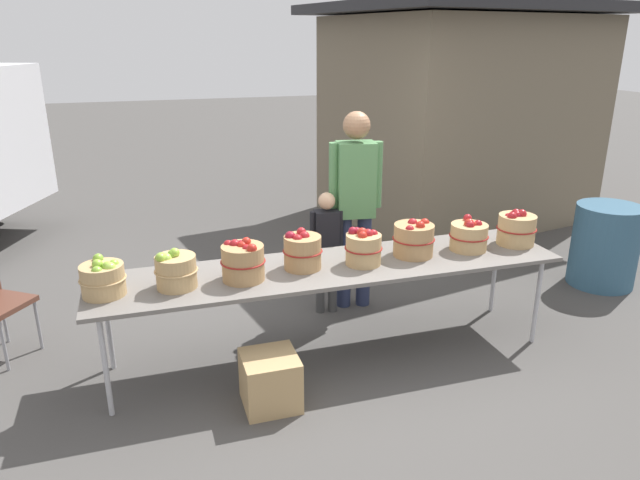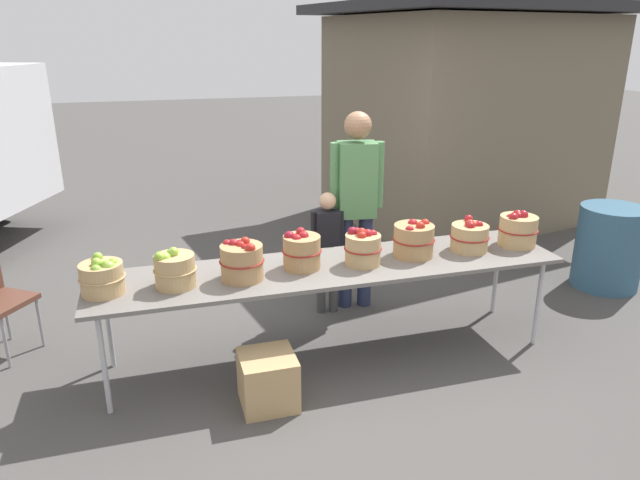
{
  "view_description": "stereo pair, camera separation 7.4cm",
  "coord_description": "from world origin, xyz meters",
  "px_view_note": "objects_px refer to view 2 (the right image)",
  "views": [
    {
      "loc": [
        -1.29,
        -3.82,
        2.37
      ],
      "look_at": [
        0.0,
        0.3,
        0.85
      ],
      "focal_mm": 32.75,
      "sensor_mm": 36.0,
      "label": 1
    },
    {
      "loc": [
        -1.22,
        -3.84,
        2.37
      ],
      "look_at": [
        0.0,
        0.3,
        0.85
      ],
      "focal_mm": 32.75,
      "sensor_mm": 36.0,
      "label": 2
    }
  ],
  "objects_px": {
    "apple_basket_green_0": "(102,277)",
    "apple_basket_red_0": "(242,261)",
    "market_table": "(331,269)",
    "apple_basket_red_1": "(301,251)",
    "trash_barrel": "(609,247)",
    "apple_basket_red_4": "(470,237)",
    "apple_basket_green_1": "(174,269)",
    "apple_basket_red_3": "(414,240)",
    "apple_basket_red_5": "(518,229)",
    "child_customer": "(327,243)",
    "vendor_adult": "(356,196)",
    "apple_basket_red_2": "(363,247)",
    "produce_crate": "(268,380)"
  },
  "relations": [
    {
      "from": "apple_basket_green_0",
      "to": "apple_basket_red_5",
      "type": "height_order",
      "value": "apple_basket_red_5"
    },
    {
      "from": "child_customer",
      "to": "trash_barrel",
      "type": "bearing_deg",
      "value": -177.55
    },
    {
      "from": "apple_basket_red_5",
      "to": "trash_barrel",
      "type": "distance_m",
      "value": 1.6
    },
    {
      "from": "market_table",
      "to": "apple_basket_red_5",
      "type": "relative_size",
      "value": 10.97
    },
    {
      "from": "apple_basket_red_2",
      "to": "produce_crate",
      "type": "distance_m",
      "value": 1.18
    },
    {
      "from": "apple_basket_green_1",
      "to": "apple_basket_red_1",
      "type": "height_order",
      "value": "apple_basket_red_1"
    },
    {
      "from": "market_table",
      "to": "apple_basket_red_4",
      "type": "relative_size",
      "value": 11.28
    },
    {
      "from": "trash_barrel",
      "to": "apple_basket_red_1",
      "type": "bearing_deg",
      "value": -171.46
    },
    {
      "from": "apple_basket_red_5",
      "to": "produce_crate",
      "type": "height_order",
      "value": "apple_basket_red_5"
    },
    {
      "from": "apple_basket_red_0",
      "to": "child_customer",
      "type": "distance_m",
      "value": 1.2
    },
    {
      "from": "apple_basket_green_1",
      "to": "apple_basket_red_0",
      "type": "xyz_separation_m",
      "value": [
        0.46,
        -0.0,
        0.01
      ]
    },
    {
      "from": "market_table",
      "to": "child_customer",
      "type": "height_order",
      "value": "child_customer"
    },
    {
      "from": "vendor_adult",
      "to": "child_customer",
      "type": "distance_m",
      "value": 0.48
    },
    {
      "from": "apple_basket_red_4",
      "to": "trash_barrel",
      "type": "relative_size",
      "value": 0.38
    },
    {
      "from": "apple_basket_green_0",
      "to": "apple_basket_red_0",
      "type": "bearing_deg",
      "value": -1.18
    },
    {
      "from": "apple_basket_red_5",
      "to": "vendor_adult",
      "type": "relative_size",
      "value": 0.18
    },
    {
      "from": "apple_basket_red_1",
      "to": "trash_barrel",
      "type": "xyz_separation_m",
      "value": [
        3.24,
        0.49,
        -0.48
      ]
    },
    {
      "from": "apple_basket_red_3",
      "to": "apple_basket_red_1",
      "type": "bearing_deg",
      "value": 179.82
    },
    {
      "from": "market_table",
      "to": "produce_crate",
      "type": "xyz_separation_m",
      "value": [
        -0.6,
        -0.5,
        -0.54
      ]
    },
    {
      "from": "apple_basket_green_1",
      "to": "apple_basket_red_4",
      "type": "bearing_deg",
      "value": 1.56
    },
    {
      "from": "apple_basket_red_5",
      "to": "produce_crate",
      "type": "relative_size",
      "value": 0.87
    },
    {
      "from": "apple_basket_red_3",
      "to": "apple_basket_red_5",
      "type": "bearing_deg",
      "value": -1.11
    },
    {
      "from": "apple_basket_red_2",
      "to": "trash_barrel",
      "type": "relative_size",
      "value": 0.35
    },
    {
      "from": "apple_basket_green_0",
      "to": "apple_basket_red_5",
      "type": "xyz_separation_m",
      "value": [
        3.17,
        0.04,
        0.02
      ]
    },
    {
      "from": "apple_basket_red_0",
      "to": "apple_basket_red_4",
      "type": "distance_m",
      "value": 1.82
    },
    {
      "from": "apple_basket_green_1",
      "to": "produce_crate",
      "type": "height_order",
      "value": "apple_basket_green_1"
    },
    {
      "from": "market_table",
      "to": "produce_crate",
      "type": "bearing_deg",
      "value": -140.2
    },
    {
      "from": "apple_basket_red_1",
      "to": "apple_basket_red_0",
      "type": "bearing_deg",
      "value": -169.55
    },
    {
      "from": "apple_basket_green_0",
      "to": "child_customer",
      "type": "xyz_separation_m",
      "value": [
        1.79,
        0.78,
        -0.21
      ]
    },
    {
      "from": "apple_basket_red_0",
      "to": "apple_basket_red_3",
      "type": "distance_m",
      "value": 1.35
    },
    {
      "from": "apple_basket_red_5",
      "to": "trash_barrel",
      "type": "bearing_deg",
      "value": 19.45
    },
    {
      "from": "apple_basket_red_2",
      "to": "trash_barrel",
      "type": "distance_m",
      "value": 2.87
    },
    {
      "from": "apple_basket_red_1",
      "to": "apple_basket_green_1",
      "type": "bearing_deg",
      "value": -174.99
    },
    {
      "from": "apple_basket_red_5",
      "to": "apple_basket_green_1",
      "type": "bearing_deg",
      "value": -178.75
    },
    {
      "from": "apple_basket_red_0",
      "to": "apple_basket_red_4",
      "type": "bearing_deg",
      "value": 2.05
    },
    {
      "from": "apple_basket_red_1",
      "to": "apple_basket_red_3",
      "type": "height_order",
      "value": "apple_basket_red_3"
    },
    {
      "from": "apple_basket_red_2",
      "to": "apple_basket_red_0",
      "type": "bearing_deg",
      "value": -178.3
    },
    {
      "from": "child_customer",
      "to": "market_table",
      "type": "bearing_deg",
      "value": 82.1
    },
    {
      "from": "produce_crate",
      "to": "apple_basket_red_1",
      "type": "bearing_deg",
      "value": 54.13
    },
    {
      "from": "apple_basket_red_0",
      "to": "apple_basket_red_4",
      "type": "height_order",
      "value": "apple_basket_red_0"
    },
    {
      "from": "apple_basket_red_0",
      "to": "apple_basket_red_1",
      "type": "xyz_separation_m",
      "value": [
        0.45,
        0.08,
        -0.0
      ]
    },
    {
      "from": "apple_basket_red_3",
      "to": "child_customer",
      "type": "height_order",
      "value": "child_customer"
    },
    {
      "from": "apple_basket_green_0",
      "to": "vendor_adult",
      "type": "height_order",
      "value": "vendor_adult"
    },
    {
      "from": "child_customer",
      "to": "produce_crate",
      "type": "height_order",
      "value": "child_customer"
    },
    {
      "from": "apple_basket_green_1",
      "to": "apple_basket_red_3",
      "type": "relative_size",
      "value": 0.89
    },
    {
      "from": "apple_basket_green_0",
      "to": "apple_basket_red_3",
      "type": "distance_m",
      "value": 2.26
    },
    {
      "from": "market_table",
      "to": "apple_basket_red_0",
      "type": "relative_size",
      "value": 11.11
    },
    {
      "from": "apple_basket_red_5",
      "to": "child_customer",
      "type": "height_order",
      "value": "child_customer"
    },
    {
      "from": "vendor_adult",
      "to": "trash_barrel",
      "type": "distance_m",
      "value": 2.63
    },
    {
      "from": "apple_basket_red_3",
      "to": "vendor_adult",
      "type": "height_order",
      "value": "vendor_adult"
    }
  ]
}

